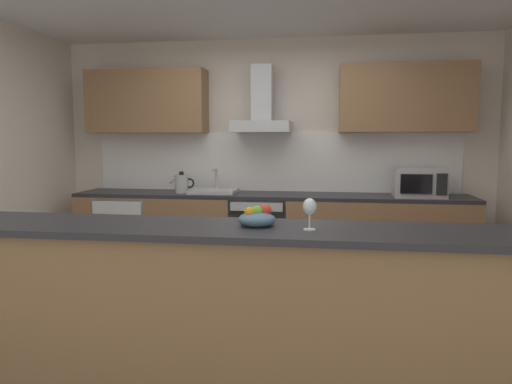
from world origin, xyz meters
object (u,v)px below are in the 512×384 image
object	(u,v)px
kettle	(182,183)
wine_glass	(310,208)
oven	(260,234)
fruit_bowl	(257,218)
microwave	(419,182)
sink	(214,190)
range_hood	(262,111)
refrigerator	(128,233)

from	to	relation	value
kettle	wine_glass	size ratio (longest dim) A/B	1.62
oven	fruit_bowl	bearing A→B (deg)	-82.16
fruit_bowl	microwave	bearing A→B (deg)	60.34
sink	range_hood	distance (m)	1.01
sink	microwave	bearing A→B (deg)	-1.04
refrigerator	wine_glass	world-z (taller)	wine_glass
microwave	fruit_bowl	size ratio (longest dim) A/B	2.27
refrigerator	sink	bearing A→B (deg)	0.79
microwave	kettle	world-z (taller)	microwave
refrigerator	microwave	bearing A→B (deg)	-0.46
oven	wine_glass	distance (m)	2.59
kettle	range_hood	bearing A→B (deg)	10.68
range_hood	wine_glass	distance (m)	2.72
range_hood	fruit_bowl	bearing A→B (deg)	-82.57
sink	wine_glass	bearing A→B (deg)	-64.86
range_hood	sink	bearing A→B (deg)	-167.08
sink	kettle	distance (m)	0.36
refrigerator	kettle	world-z (taller)	kettle
sink	kettle	xyz separation A→B (m)	(-0.35, -0.04, 0.08)
oven	range_hood	xyz separation A→B (m)	(-0.00, 0.13, 1.33)
wine_glass	fruit_bowl	world-z (taller)	wine_glass
refrigerator	fruit_bowl	xyz separation A→B (m)	(1.84, -2.33, 0.60)
refrigerator	kettle	xyz separation A→B (m)	(0.65, -0.03, 0.58)
microwave	range_hood	distance (m)	1.80
wine_glass	fruit_bowl	xyz separation A→B (m)	(-0.31, 0.09, -0.08)
kettle	sink	bearing A→B (deg)	7.30
fruit_bowl	kettle	bearing A→B (deg)	117.30
microwave	kettle	distance (m)	2.50
oven	sink	xyz separation A→B (m)	(-0.52, 0.01, 0.47)
oven	kettle	xyz separation A→B (m)	(-0.87, -0.03, 0.55)
sink	range_hood	bearing A→B (deg)	12.92
refrigerator	microwave	size ratio (longest dim) A/B	1.70
fruit_bowl	refrigerator	bearing A→B (deg)	128.23
oven	range_hood	world-z (taller)	range_hood
sink	range_hood	xyz separation A→B (m)	(0.52, 0.12, 0.86)
refrigerator	microwave	distance (m)	3.21
kettle	wine_glass	distance (m)	2.82
kettle	range_hood	size ratio (longest dim) A/B	0.40
microwave	kettle	bearing A→B (deg)	-179.87
oven	microwave	bearing A→B (deg)	-0.98
microwave	wine_glass	distance (m)	2.60
oven	range_hood	distance (m)	1.33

